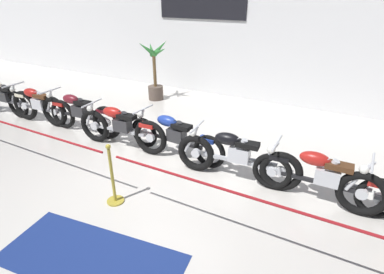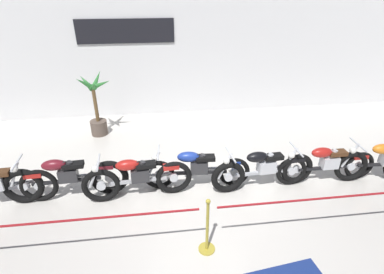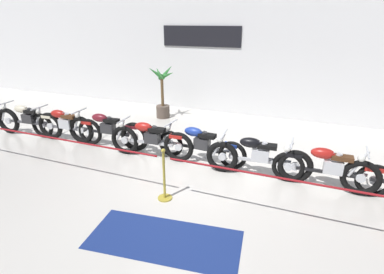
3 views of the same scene
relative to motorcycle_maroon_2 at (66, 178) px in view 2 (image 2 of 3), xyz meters
The scene contains 10 objects.
ground_plane 2.85m from the motorcycle_maroon_2, 14.60° to the right, with size 120.00×120.00×0.00m, color silver.
back_wall 5.43m from the motorcycle_maroon_2, 58.46° to the left, with size 28.00×0.29×4.20m.
motorcycle_maroon_2 is the anchor object (origin of this frame).
motorcycle_red_3 1.43m from the motorcycle_maroon_2, ahead, with size 2.22×0.62×0.96m.
motorcycle_blue_4 2.65m from the motorcycle_maroon_2, ahead, with size 2.30×0.62×0.92m.
motorcycle_black_5 4.06m from the motorcycle_maroon_2, ahead, with size 2.30×0.62×0.94m.
motorcycle_red_6 5.50m from the motorcycle_maroon_2, ahead, with size 2.28×0.62×0.92m.
potted_palm_left_of_row 2.97m from the motorcycle_maroon_2, 86.19° to the left, with size 0.99×0.96×1.85m.
stanchion_far_left 2.12m from the motorcycle_maroon_2, 54.68° to the right, with size 14.09×0.28×1.05m.
stanchion_mid_left 3.10m from the motorcycle_maroon_2, 33.61° to the right, with size 0.28×0.28×1.05m.
Camera 2 is at (-0.84, -4.54, 3.97)m, focal length 28.00 mm.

